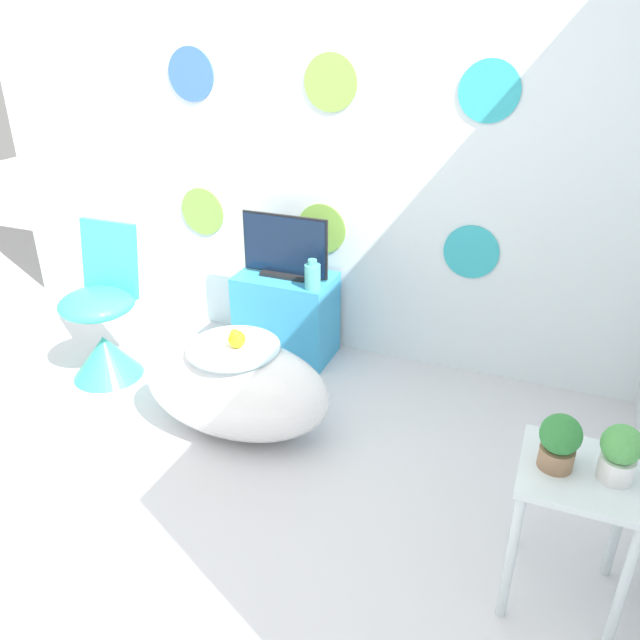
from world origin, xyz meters
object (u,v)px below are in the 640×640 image
(chair, at_px, (103,330))
(potted_plant_left, at_px, (559,441))
(tv, at_px, (285,249))
(vase, at_px, (313,276))
(bathtub, at_px, (236,387))
(potted_plant_right, at_px, (620,452))

(chair, bearing_deg, potted_plant_left, -15.02)
(tv, height_order, potted_plant_left, tv)
(chair, relative_size, tv, 1.68)
(tv, xyz_separation_m, vase, (0.21, -0.11, -0.08))
(bathtub, relative_size, potted_plant_right, 4.94)
(vase, xyz_separation_m, potted_plant_right, (1.45, -1.09, 0.07))
(chair, height_order, potted_plant_left, chair)
(chair, bearing_deg, potted_plant_right, -13.83)
(vase, height_order, potted_plant_right, potted_plant_right)
(chair, distance_m, vase, 1.17)
(tv, bearing_deg, chair, -144.08)
(potted_plant_right, bearing_deg, chair, 166.17)
(bathtub, bearing_deg, potted_plant_left, -17.77)
(tv, xyz_separation_m, potted_plant_right, (1.66, -1.20, -0.01))
(chair, xyz_separation_m, potted_plant_left, (2.31, -0.62, 0.36))
(chair, bearing_deg, tv, 35.92)
(potted_plant_left, bearing_deg, tv, 140.94)
(bathtub, relative_size, vase, 5.59)
(bathtub, bearing_deg, vase, 79.42)
(chair, distance_m, tv, 1.07)
(chair, xyz_separation_m, potted_plant_right, (2.48, -0.61, 0.36))
(chair, xyz_separation_m, vase, (1.03, 0.48, 0.29))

